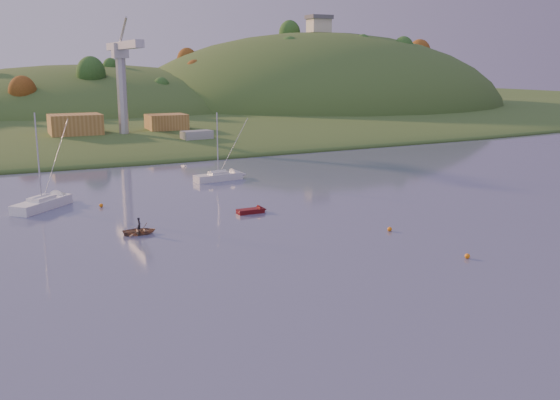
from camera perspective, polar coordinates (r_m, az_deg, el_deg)
name	(u,v)px	position (r m, az deg, el deg)	size (l,w,h in m)	color
far_shore	(54,113)	(253.32, -19.94, 7.51)	(620.00, 220.00, 1.50)	#2A481C
shore_slope	(83,128)	(189.11, -17.59, 6.28)	(640.00, 150.00, 7.00)	#2A481C
hill_center	(91,116)	(234.96, -16.92, 7.39)	(140.00, 120.00, 36.00)	#2A481C
hill_right	(318,111)	(249.62, 3.48, 8.15)	(150.00, 130.00, 60.00)	#2A481C
hilltop_house	(319,23)	(249.45, 3.58, 15.83)	(9.00, 7.00, 6.45)	beige
hillside_trees	(72,123)	(208.82, -18.47, 6.74)	(280.00, 50.00, 32.00)	#1D481A
wharf	(136,139)	(147.93, -13.05, 5.47)	(42.00, 16.00, 2.40)	slate
shed_west	(75,125)	(146.13, -18.20, 6.52)	(11.00, 8.00, 4.80)	olive
shed_east	(167,123)	(151.54, -10.33, 6.96)	(9.00, 7.00, 4.00)	olive
dock_crane	(122,68)	(142.79, -14.21, 11.61)	(3.20, 28.00, 20.30)	#B7B7BC
sailboat_near	(42,203)	(84.54, -20.94, -0.27)	(8.08, 8.07, 12.19)	white
sailboat_far	(218,176)	(99.02, -5.67, 2.19)	(7.96, 3.32, 10.71)	silver
canoe	(139,231)	(69.12, -12.73, -2.78)	(2.52, 3.53, 0.73)	#957052
paddler	(139,227)	(69.00, -12.75, -2.43)	(0.59, 0.38, 1.61)	black
red_tender	(256,210)	(77.27, -2.21, -0.95)	(3.92, 1.35, 1.33)	#550C0F
work_vessel	(197,142)	(137.26, -7.60, 5.26)	(15.74, 7.09, 3.92)	slate
buoy_0	(467,256)	(61.73, 16.76, -4.94)	(0.50, 0.50, 0.50)	orange
buoy_1	(390,229)	(69.66, 10.00, -2.64)	(0.50, 0.50, 0.50)	orange
buoy_3	(101,205)	(83.28, -16.04, -0.48)	(0.50, 0.50, 0.50)	orange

